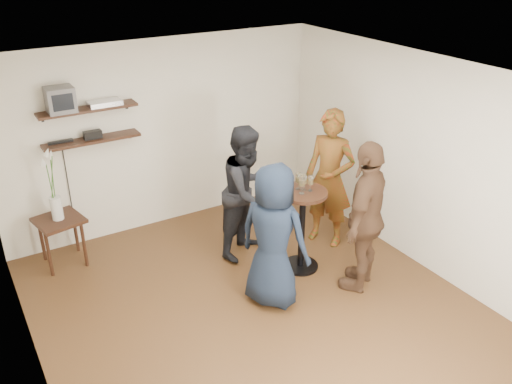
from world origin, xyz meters
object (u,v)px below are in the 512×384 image
Objects in this scene: drinks_table at (302,219)px; person_dark at (248,192)px; side_table at (60,226)px; person_brown at (366,217)px; person_plaid at (330,179)px; crt_monitor at (60,99)px; dvd_deck at (104,103)px; person_navy at (274,237)px; radio at (93,135)px.

drinks_table is 0.61× the size of person_dark.
person_brown is (2.90, -2.27, 0.38)m from side_table.
person_plaid is (3.18, -1.25, 0.39)m from side_table.
drinks_table is (2.21, -1.90, -1.34)m from crt_monitor.
person_dark is at bearing -42.76° from dvd_deck.
dvd_deck is at bearing 131.59° from drinks_table.
crt_monitor is 1.55m from side_table.
dvd_deck is at bearing -6.46° from person_navy.
side_table is at bearing -69.29° from person_brown.
person_navy is (1.54, -2.29, -1.18)m from crt_monitor.
person_navy is at bearing -65.90° from dvd_deck.
person_brown is at bearing -38.07° from side_table.
drinks_table is 0.79m from person_navy.
person_dark is (-0.36, 0.68, 0.18)m from drinks_table.
drinks_table is (2.50, -1.61, 0.15)m from side_table.
dvd_deck reaches higher than radio.
person_dark is at bearing -33.62° from crt_monitor.
side_table is at bearing -135.62° from crt_monitor.
drinks_table is (1.89, -1.90, -0.84)m from radio.
crt_monitor is 3.21m from drinks_table.
dvd_deck is 1.82× the size of radio.
crt_monitor reaches higher than person_dark.
drinks_table reaches higher than side_table.
dvd_deck is 0.38× the size of drinks_table.
person_plaid reaches higher than person_dark.
drinks_table is 0.79m from person_dark.
person_brown is at bearing -43.42° from person_plaid.
radio is 2.69m from person_navy.
radio is at bearing 112.91° from person_dark.
dvd_deck is 1.62m from side_table.
person_brown is (2.28, -2.56, -0.61)m from radio.
drinks_table is at bearing -90.00° from person_plaid.
person_brown reaches higher than side_table.
dvd_deck is at bearing 0.00° from radio.
side_table is at bearing -160.44° from dvd_deck.
person_plaid is 1.06m from person_brown.
dvd_deck is at bearing -151.11° from person_plaid.
crt_monitor is 0.17× the size of person_plaid.
person_plaid is at bearing -31.00° from radio.
side_table is at bearing -154.89° from radio.
crt_monitor reaches higher than drinks_table.
radio is at bearing 0.00° from crt_monitor.
person_brown is (0.76, -1.34, 0.05)m from person_dark.
drinks_table is 0.58× the size of person_plaid.
dvd_deck is at bearing -82.03° from person_brown.
side_table is (-0.81, -0.29, -1.37)m from dvd_deck.
radio is (0.32, 0.00, -0.50)m from crt_monitor.
crt_monitor is 0.19× the size of person_navy.
person_navy is at bearing -47.47° from side_table.
dvd_deck is 0.24× the size of person_navy.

